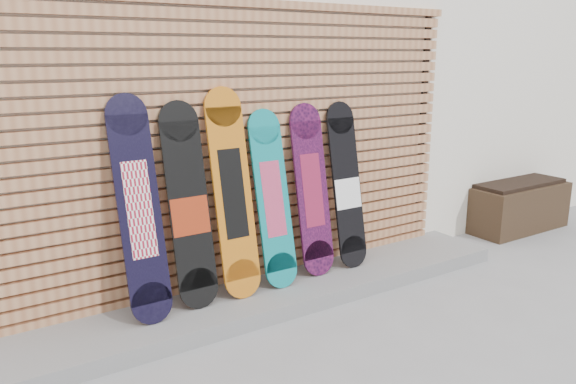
# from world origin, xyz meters

# --- Properties ---
(ground) EXTENTS (80.00, 80.00, 0.00)m
(ground) POSITION_xyz_m (0.00, 0.00, 0.00)
(ground) COLOR gray
(ground) RESTS_ON ground
(building) EXTENTS (12.00, 5.00, 3.60)m
(building) POSITION_xyz_m (0.50, 3.50, 1.80)
(building) COLOR white
(building) RESTS_ON ground
(concrete_step) EXTENTS (4.60, 0.70, 0.12)m
(concrete_step) POSITION_xyz_m (-0.15, 0.68, 0.06)
(concrete_step) COLOR gray
(concrete_step) RESTS_ON ground
(slat_wall) EXTENTS (4.26, 0.08, 2.29)m
(slat_wall) POSITION_xyz_m (-0.15, 0.97, 1.21)
(slat_wall) COLOR #B07049
(slat_wall) RESTS_ON ground
(planter_box) EXTENTS (1.21, 0.50, 0.54)m
(planter_box) POSITION_xyz_m (3.24, 0.81, 0.27)
(planter_box) COLOR #302215
(planter_box) RESTS_ON ground
(snowboard_0) EXTENTS (0.29, 0.37, 1.54)m
(snowboard_0) POSITION_xyz_m (-1.01, 0.76, 0.89)
(snowboard_0) COLOR black
(snowboard_0) RESTS_ON concrete_step
(snowboard_1) EXTENTS (0.30, 0.32, 1.47)m
(snowboard_1) POSITION_xyz_m (-0.64, 0.78, 0.84)
(snowboard_1) COLOR black
(snowboard_1) RESTS_ON concrete_step
(snowboard_2) EXTENTS (0.30, 0.34, 1.56)m
(snowboard_2) POSITION_xyz_m (-0.29, 0.78, 0.90)
(snowboard_2) COLOR #CA6E15
(snowboard_2) RESTS_ON concrete_step
(snowboard_3) EXTENTS (0.28, 0.33, 1.38)m
(snowboard_3) POSITION_xyz_m (0.05, 0.78, 0.81)
(snowboard_3) COLOR #0E8288
(snowboard_3) RESTS_ON concrete_step
(snowboard_4) EXTENTS (0.29, 0.29, 1.40)m
(snowboard_4) POSITION_xyz_m (0.44, 0.80, 0.82)
(snowboard_4) COLOR black
(snowboard_4) RESTS_ON concrete_step
(snowboard_5) EXTENTS (0.28, 0.30, 1.40)m
(snowboard_5) POSITION_xyz_m (0.80, 0.79, 0.81)
(snowboard_5) COLOR black
(snowboard_5) RESTS_ON concrete_step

